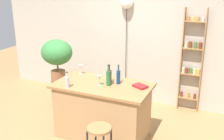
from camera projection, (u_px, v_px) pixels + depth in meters
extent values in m
cube|color=#BCB2A3|center=(138.00, 34.00, 5.48)|extent=(6.40, 0.10, 2.80)
cube|color=tan|center=(103.00, 111.00, 4.35)|extent=(1.39, 0.77, 0.86)
cube|color=#9E7042|center=(103.00, 85.00, 4.21)|extent=(1.51, 0.83, 0.04)
cylinder|color=#9E7042|center=(99.00, 129.00, 3.50)|extent=(0.32, 0.32, 0.03)
cube|color=#9E7042|center=(181.00, 60.00, 5.13)|extent=(0.02, 0.13, 1.99)
cube|color=#9E7042|center=(202.00, 63.00, 4.99)|extent=(0.02, 0.13, 1.99)
cube|color=#9E7042|center=(188.00, 98.00, 5.29)|extent=(0.36, 0.13, 0.02)
cylinder|color=brown|center=(182.00, 94.00, 5.33)|extent=(0.05, 0.05, 0.10)
cylinder|color=#AD7A38|center=(189.00, 95.00, 5.27)|extent=(0.05, 0.05, 0.10)
cylinder|color=brown|center=(195.00, 96.00, 5.22)|extent=(0.05, 0.05, 0.10)
cube|color=#9E7042|center=(190.00, 74.00, 5.14)|extent=(0.36, 0.13, 0.02)
cylinder|color=beige|center=(183.00, 70.00, 5.17)|extent=(0.07, 0.07, 0.10)
cylinder|color=brown|center=(187.00, 70.00, 5.14)|extent=(0.07, 0.07, 0.10)
cylinder|color=#4C7033|center=(191.00, 71.00, 5.13)|extent=(0.07, 0.07, 0.10)
cylinder|color=beige|center=(195.00, 71.00, 5.10)|extent=(0.07, 0.07, 0.10)
cylinder|color=gold|center=(198.00, 72.00, 5.07)|extent=(0.07, 0.07, 0.10)
cube|color=#9E7042|center=(193.00, 49.00, 4.98)|extent=(0.36, 0.13, 0.02)
cylinder|color=beige|center=(186.00, 44.00, 5.01)|extent=(0.07, 0.07, 0.12)
cylinder|color=brown|center=(190.00, 45.00, 4.98)|extent=(0.07, 0.07, 0.12)
cylinder|color=#4C7033|center=(195.00, 45.00, 4.94)|extent=(0.07, 0.07, 0.12)
cylinder|color=brown|center=(200.00, 46.00, 4.91)|extent=(0.07, 0.07, 0.12)
cube|color=#9E7042|center=(195.00, 21.00, 4.82)|extent=(0.36, 0.13, 0.02)
cylinder|color=#AD7A38|center=(189.00, 18.00, 4.87)|extent=(0.06, 0.06, 0.07)
cylinder|color=gold|center=(193.00, 19.00, 4.82)|extent=(0.06, 0.06, 0.07)
cylinder|color=#AD7A38|center=(198.00, 19.00, 4.80)|extent=(0.06, 0.06, 0.07)
cylinder|color=silver|center=(203.00, 19.00, 4.77)|extent=(0.06, 0.06, 0.07)
cylinder|color=#2D2823|center=(59.00, 93.00, 5.52)|extent=(0.30, 0.30, 0.50)
cylinder|color=#935B3D|center=(58.00, 76.00, 5.41)|extent=(0.29, 0.29, 0.23)
cylinder|color=brown|center=(58.00, 67.00, 5.35)|extent=(0.03, 0.03, 0.16)
ellipsoid|color=#387F3D|center=(57.00, 52.00, 5.25)|extent=(0.63, 0.56, 0.50)
cylinder|color=#236638|center=(108.00, 78.00, 4.12)|extent=(0.07, 0.07, 0.23)
cylinder|color=#236638|center=(108.00, 68.00, 4.07)|extent=(0.03, 0.03, 0.09)
cylinder|color=black|center=(108.00, 65.00, 4.06)|extent=(0.03, 0.03, 0.01)
cylinder|color=navy|center=(118.00, 77.00, 4.19)|extent=(0.06, 0.06, 0.21)
cylinder|color=navy|center=(118.00, 68.00, 4.15)|extent=(0.02, 0.02, 0.08)
cylinder|color=black|center=(118.00, 65.00, 4.13)|extent=(0.03, 0.03, 0.01)
cylinder|color=maroon|center=(109.00, 76.00, 4.24)|extent=(0.07, 0.07, 0.20)
cylinder|color=maroon|center=(109.00, 68.00, 4.20)|extent=(0.03, 0.03, 0.08)
cylinder|color=black|center=(109.00, 65.00, 4.18)|extent=(0.03, 0.03, 0.01)
cylinder|color=#B2B2B7|center=(67.00, 82.00, 4.05)|extent=(0.07, 0.07, 0.17)
cylinder|color=#B2B2B7|center=(67.00, 75.00, 4.01)|extent=(0.02, 0.02, 0.07)
cylinder|color=black|center=(67.00, 72.00, 4.00)|extent=(0.03, 0.03, 0.01)
cylinder|color=silver|center=(99.00, 85.00, 4.15)|extent=(0.06, 0.06, 0.00)
cylinder|color=silver|center=(99.00, 83.00, 4.14)|extent=(0.01, 0.01, 0.07)
cone|color=silver|center=(99.00, 78.00, 4.11)|extent=(0.07, 0.07, 0.08)
cylinder|color=silver|center=(81.00, 74.00, 4.66)|extent=(0.06, 0.06, 0.00)
cylinder|color=silver|center=(81.00, 72.00, 4.65)|extent=(0.01, 0.01, 0.07)
cone|color=silver|center=(81.00, 67.00, 4.63)|extent=(0.07, 0.07, 0.08)
cube|color=maroon|center=(140.00, 86.00, 4.08)|extent=(0.25, 0.23, 0.03)
cylinder|color=black|center=(126.00, 53.00, 5.58)|extent=(0.01, 0.01, 2.04)
sphere|color=white|center=(127.00, 2.00, 5.26)|extent=(0.26, 0.26, 0.26)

